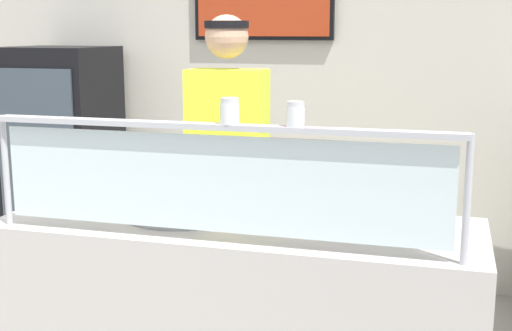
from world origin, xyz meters
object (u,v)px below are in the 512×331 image
Objects in this scene: pizza_server at (180,206)px; pepper_flake_shaker at (296,116)px; parmesan_shaker at (230,113)px; worker_figure at (228,170)px; drink_fridge at (63,164)px; pizza_tray at (183,210)px.

pepper_flake_shaker reaches higher than pizza_server.
pepper_flake_shaker is (0.54, -0.30, 0.42)m from pizza_server.
pizza_server is at bearing 136.34° from parmesan_shaker.
parmesan_shaker is 0.05× the size of worker_figure.
pepper_flake_shaker is 0.05× the size of drink_fridge.
pizza_server reaches higher than pizza_tray.
worker_figure is at bearing 108.13° from pizza_server.
drink_fridge is (-1.50, 1.54, -0.18)m from pizza_tray.
worker_figure reaches higher than drink_fridge.
parmesan_shaker is 1.07× the size of pepper_flake_shaker.
pizza_server is 0.68m from worker_figure.
pizza_server is 3.32× the size of pepper_flake_shaker.
parmesan_shaker is (0.31, -0.30, 0.42)m from pizza_server.
pepper_flake_shaker is at bearing -60.22° from worker_figure.
parmesan_shaker is at bearing -26.91° from pizza_server.
pepper_flake_shaker is at bearing -12.11° from pizza_server.
pizza_server is at bearing -102.26° from pizza_tray.
drink_fridge is at bearing 150.56° from pizza_server.
parmesan_shaker is 2.66m from drink_fridge.
drink_fridge is (-1.81, 1.86, -0.62)m from parmesan_shaker.
pepper_flake_shaker is (0.54, -0.32, 0.44)m from pizza_tray.
parmesan_shaker is at bearing -45.77° from drink_fridge.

